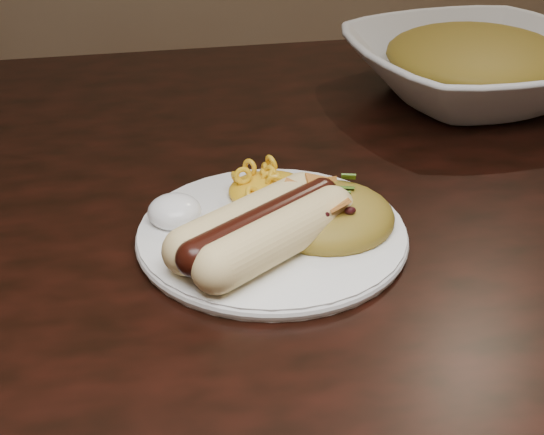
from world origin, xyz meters
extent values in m
cube|color=black|center=(0.00, 0.00, 0.73)|extent=(1.60, 0.90, 0.04)
cylinder|color=white|center=(0.03, -0.06, 0.76)|extent=(0.27, 0.27, 0.01)
cylinder|color=#F6D48B|center=(0.01, -0.10, 0.78)|extent=(0.12, 0.10, 0.04)
cylinder|color=#F6D48B|center=(0.01, -0.07, 0.78)|extent=(0.12, 0.10, 0.04)
cylinder|color=black|center=(0.01, -0.09, 0.78)|extent=(0.13, 0.10, 0.03)
ellipsoid|color=orange|center=(0.04, 0.00, 0.77)|extent=(0.09, 0.08, 0.03)
ellipsoid|color=white|center=(-0.05, -0.03, 0.77)|extent=(0.06, 0.06, 0.03)
ellipsoid|color=#B2621C|center=(0.07, -0.06, 0.77)|extent=(0.11, 0.10, 0.04)
imported|color=silver|center=(0.31, 0.20, 0.78)|extent=(0.32, 0.32, 0.07)
ellipsoid|color=#B2621C|center=(0.31, 0.20, 0.80)|extent=(0.23, 0.23, 0.05)
camera|label=1|loc=(-0.07, -0.57, 1.07)|focal=50.00mm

